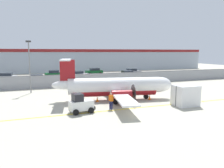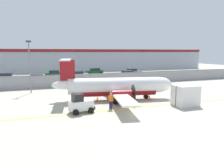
{
  "view_description": "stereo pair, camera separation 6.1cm",
  "coord_description": "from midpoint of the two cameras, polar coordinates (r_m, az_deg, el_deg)",
  "views": [
    {
      "loc": [
        -9.52,
        -17.69,
        5.73
      ],
      "look_at": [
        -0.3,
        7.36,
        1.8
      ],
      "focal_mm": 35.0,
      "sensor_mm": 36.0,
      "label": 1
    },
    {
      "loc": [
        -9.46,
        -17.71,
        5.73
      ],
      "look_at": [
        -0.3,
        7.36,
        1.8
      ],
      "focal_mm": 35.0,
      "sensor_mm": 36.0,
      "label": 2
    }
  ],
  "objects": [
    {
      "name": "cargo_container",
      "position": [
        24.72,
        18.68,
        -2.87
      ],
      "size": [
        2.44,
        2.04,
        2.2
      ],
      "rotation": [
        0.0,
        0.0,
        -0.02
      ],
      "color": "silver",
      "rests_on": "ground"
    },
    {
      "name": "apron_light_pole",
      "position": [
        32.35,
        -20.68,
        5.31
      ],
      "size": [
        0.7,
        0.3,
        7.27
      ],
      "color": "slate",
      "rests_on": "ground"
    },
    {
      "name": "traffic_cone_near_right",
      "position": [
        26.89,
        9.83,
        -3.37
      ],
      "size": [
        0.36,
        0.36,
        0.64
      ],
      "color": "orange",
      "rests_on": "ground"
    },
    {
      "name": "parked_car_3",
      "position": [
        46.88,
        -8.73,
        2.36
      ],
      "size": [
        4.21,
        2.02,
        1.58
      ],
      "rotation": [
        0.0,
        0.0,
        0.01
      ],
      "color": "gray",
      "rests_on": "parking_lot_strip"
    },
    {
      "name": "background_building",
      "position": [
        66.41,
        -11.9,
        6.07
      ],
      "size": [
        91.0,
        8.1,
        6.5
      ],
      "color": "#A8B2BC",
      "rests_on": "ground"
    },
    {
      "name": "parked_car_5",
      "position": [
        47.92,
        3.95,
        2.57
      ],
      "size": [
        4.33,
        2.28,
        1.58
      ],
      "rotation": [
        0.0,
        0.0,
        3.23
      ],
      "color": "#B28C19",
      "rests_on": "parking_lot_strip"
    },
    {
      "name": "parked_car_0",
      "position": [
        47.08,
        -25.97,
        1.64
      ],
      "size": [
        4.32,
        2.27,
        1.58
      ],
      "rotation": [
        0.0,
        0.0,
        3.06
      ],
      "color": "silver",
      "rests_on": "parking_lot_strip"
    },
    {
      "name": "parked_car_1",
      "position": [
        41.67,
        -19.18,
        1.25
      ],
      "size": [
        4.25,
        2.1,
        1.58
      ],
      "rotation": [
        0.0,
        0.0,
        3.11
      ],
      "color": "slate",
      "rests_on": "parking_lot_strip"
    },
    {
      "name": "baggage_tug",
      "position": [
        20.9,
        -8.12,
        -5.2
      ],
      "size": [
        2.47,
        1.67,
        1.88
      ],
      "rotation": [
        0.0,
        0.0,
        0.15
      ],
      "color": "silver",
      "rests_on": "ground"
    },
    {
      "name": "parked_car_4",
      "position": [
        55.0,
        -4.57,
        3.31
      ],
      "size": [
        4.28,
        2.17,
        1.58
      ],
      "rotation": [
        0.0,
        0.0,
        3.19
      ],
      "color": "#19662D",
      "rests_on": "parking_lot_strip"
    },
    {
      "name": "ground_crew_worker",
      "position": [
        21.87,
        -0.21,
        -4.24
      ],
      "size": [
        0.48,
        0.48,
        1.7
      ],
      "rotation": [
        0.0,
        0.0,
        0.77
      ],
      "color": "#191E4C",
      "rests_on": "ground"
    },
    {
      "name": "parking_lot_strip",
      "position": [
        48.47,
        -8.64,
        1.57
      ],
      "size": [
        98.0,
        17.0,
        0.12
      ],
      "color": "#38383A",
      "rests_on": "ground"
    },
    {
      "name": "commuter_airplane",
      "position": [
        26.12,
        1.38,
        -0.72
      ],
      "size": [
        14.42,
        16.0,
        4.92
      ],
      "rotation": [
        0.0,
        0.0,
        -0.2
      ],
      "color": "white",
      "rests_on": "ground"
    },
    {
      "name": "traffic_cone_near_left",
      "position": [
        25.48,
        -3.79,
        -3.91
      ],
      "size": [
        0.36,
        0.36,
        0.64
      ],
      "color": "orange",
      "rests_on": "ground"
    },
    {
      "name": "perimeter_fence",
      "position": [
        37.22,
        -5.14,
        1.23
      ],
      "size": [
        98.0,
        0.1,
        2.1
      ],
      "color": "gray",
      "rests_on": "ground"
    },
    {
      "name": "parked_car_6",
      "position": [
        53.67,
        5.35,
        3.18
      ],
      "size": [
        4.2,
        2.0,
        1.58
      ],
      "rotation": [
        0.0,
        0.0,
        -0.0
      ],
      "color": "gray",
      "rests_on": "parking_lot_strip"
    },
    {
      "name": "ground_plane",
      "position": [
        22.6,
        5.5,
        -6.34
      ],
      "size": [
        140.0,
        140.0,
        0.01
      ],
      "color": "#B2AD99"
    },
    {
      "name": "parked_car_2",
      "position": [
        50.22,
        -14.66,
        2.58
      ],
      "size": [
        4.38,
        2.42,
        1.58
      ],
      "rotation": [
        0.0,
        0.0,
        -0.13
      ],
      "color": "#19662D",
      "rests_on": "parking_lot_strip"
    }
  ]
}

